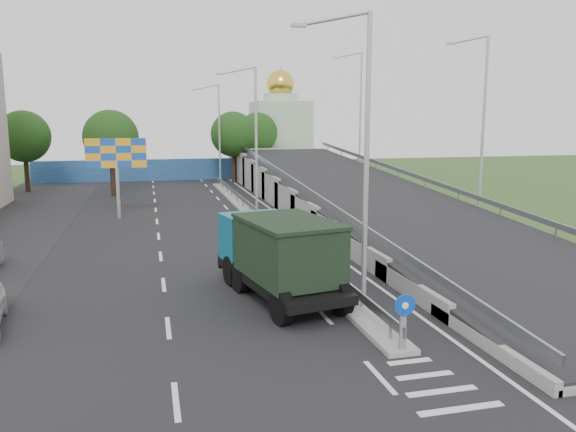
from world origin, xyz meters
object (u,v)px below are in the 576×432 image
object	(u,v)px
lamp_post_near	(362,148)
lamp_post_mid	(253,134)
dump_truck	(278,252)
billboard	(116,158)
church	(280,131)
sign_bollard	(403,322)
lamp_post_far	(218,129)

from	to	relation	value
lamp_post_near	lamp_post_mid	size ratio (longest dim) A/B	1.00
dump_truck	lamp_post_mid	bearing A→B (deg)	71.47
billboard	lamp_post_mid	bearing A→B (deg)	-12.38
lamp_post_near	dump_truck	bearing A→B (deg)	134.37
church	sign_bollard	bearing A→B (deg)	-99.81
lamp_post_mid	billboard	distance (m)	9.47
sign_bollard	lamp_post_far	distance (m)	44.08
lamp_post_near	lamp_post_far	distance (m)	40.00
dump_truck	sign_bollard	bearing A→B (deg)	-81.14
lamp_post_near	billboard	distance (m)	23.87
lamp_post_far	dump_truck	distance (m)	37.89
lamp_post_far	church	size ratio (longest dim) A/B	0.73
lamp_post_near	lamp_post_far	bearing A→B (deg)	90.00
sign_bollard	lamp_post_near	size ratio (longest dim) A/B	0.17
lamp_post_mid	billboard	bearing A→B (deg)	167.62
lamp_post_far	dump_truck	xyz separation A→B (m)	(-2.35, -37.60, -4.05)
lamp_post_far	billboard	size ratio (longest dim) A/B	1.83
lamp_post_near	lamp_post_far	size ratio (longest dim) A/B	1.00
lamp_post_mid	dump_truck	bearing A→B (deg)	-97.61
lamp_post_far	billboard	distance (m)	20.24
lamp_post_near	church	world-z (taller)	church
lamp_post_mid	billboard	world-z (taller)	lamp_post_mid
sign_bollard	dump_truck	xyz separation A→B (m)	(-2.24, 6.23, 0.72)
lamp_post_mid	dump_truck	world-z (taller)	lamp_post_mid
sign_bollard	dump_truck	world-z (taller)	dump_truck
lamp_post_near	lamp_post_mid	bearing A→B (deg)	90.00
lamp_post_mid	dump_truck	size ratio (longest dim) A/B	1.33
church	lamp_post_near	bearing A→B (deg)	-100.38
sign_bollard	lamp_post_far	world-z (taller)	lamp_post_far
sign_bollard	billboard	size ratio (longest dim) A/B	0.30
church	dump_truck	size ratio (longest dim) A/B	1.82
lamp_post_near	dump_truck	world-z (taller)	lamp_post_near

